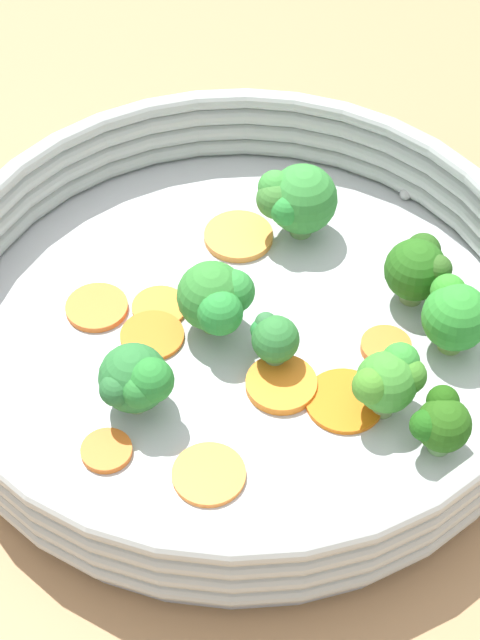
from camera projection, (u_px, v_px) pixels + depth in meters
ground_plane at (240, 348)px, 0.68m from camera, size 4.00×4.00×0.00m
skillet at (240, 342)px, 0.68m from camera, size 0.36×0.36×0.01m
skillet_rim_wall at (240, 306)px, 0.65m from camera, size 0.37×0.37×0.06m
skillet_rivet_right at (406, 194)px, 0.75m from camera, size 0.01×0.01×0.01m
carrot_slice_0 at (152, 336)px, 0.67m from camera, size 0.04×0.04×0.00m
carrot_slice_1 at (209, 474)px, 0.60m from camera, size 0.06×0.06×0.00m
carrot_slice_2 at (107, 451)px, 0.61m from camera, size 0.04×0.04×0.00m
carrot_slice_3 at (281, 384)px, 0.64m from camera, size 0.06×0.06×0.01m
carrot_slice_4 at (386, 347)px, 0.66m from camera, size 0.04×0.04×0.01m
carrot_slice_5 at (344, 401)px, 0.63m from camera, size 0.06×0.06×0.00m
carrot_slice_6 at (160, 306)px, 0.69m from camera, size 0.04×0.04×0.00m
carrot_slice_7 at (239, 236)px, 0.73m from camera, size 0.07×0.07×0.01m
carrot_slice_8 at (97, 307)px, 0.68m from camera, size 0.06×0.06×0.00m
broccoli_floret_0 at (294, 199)px, 0.71m from camera, size 0.05×0.05×0.05m
broccoli_floret_1 at (389, 380)px, 0.61m from camera, size 0.05×0.04×0.05m
broccoli_floret_2 at (441, 422)px, 0.60m from camera, size 0.04×0.03×0.04m
broccoli_floret_3 at (215, 302)px, 0.65m from camera, size 0.05×0.05×0.05m
broccoli_floret_4 at (136, 381)px, 0.61m from camera, size 0.04×0.05×0.05m
broccoli_floret_5 at (454, 313)px, 0.65m from camera, size 0.04×0.04×0.05m
broccoli_floret_6 at (274, 339)px, 0.64m from camera, size 0.03×0.03×0.04m
broccoli_floret_7 at (418, 268)px, 0.67m from camera, size 0.05×0.04×0.05m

